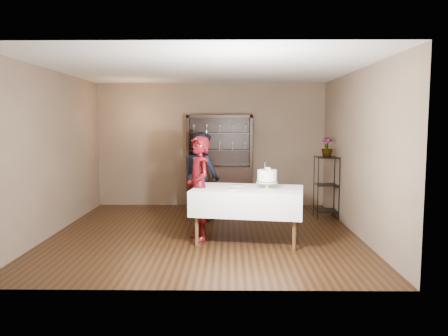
# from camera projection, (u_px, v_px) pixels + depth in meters

# --- Properties ---
(floor) EXTENTS (5.00, 5.00, 0.00)m
(floor) POSITION_uv_depth(u_px,v_px,m) (205.00, 233.00, 7.31)
(floor) COLOR black
(floor) RESTS_ON ground
(ceiling) EXTENTS (5.00, 5.00, 0.00)m
(ceiling) POSITION_uv_depth(u_px,v_px,m) (204.00, 69.00, 7.02)
(ceiling) COLOR silver
(ceiling) RESTS_ON back_wall
(back_wall) EXTENTS (5.00, 0.02, 2.70)m
(back_wall) POSITION_uv_depth(u_px,v_px,m) (211.00, 145.00, 9.65)
(back_wall) COLOR brown
(back_wall) RESTS_ON floor
(wall_left) EXTENTS (0.02, 5.00, 2.70)m
(wall_left) POSITION_uv_depth(u_px,v_px,m) (53.00, 153.00, 7.19)
(wall_left) COLOR brown
(wall_left) RESTS_ON floor
(wall_right) EXTENTS (0.02, 5.00, 2.70)m
(wall_right) POSITION_uv_depth(u_px,v_px,m) (357.00, 153.00, 7.14)
(wall_right) COLOR brown
(wall_right) RESTS_ON floor
(china_hutch) EXTENTS (1.40, 0.48, 2.00)m
(china_hutch) POSITION_uv_depth(u_px,v_px,m) (220.00, 177.00, 9.47)
(china_hutch) COLOR black
(china_hutch) RESTS_ON floor
(plant_etagere) EXTENTS (0.42, 0.42, 1.20)m
(plant_etagere) POSITION_uv_depth(u_px,v_px,m) (326.00, 185.00, 8.40)
(plant_etagere) COLOR black
(plant_etagere) RESTS_ON floor
(cake_table) EXTENTS (1.82, 1.29, 0.84)m
(cake_table) POSITION_uv_depth(u_px,v_px,m) (248.00, 201.00, 6.76)
(cake_table) COLOR silver
(cake_table) RESTS_ON floor
(woman) EXTENTS (0.59, 0.70, 1.64)m
(woman) POSITION_uv_depth(u_px,v_px,m) (199.00, 188.00, 6.84)
(woman) COLOR #32040A
(woman) RESTS_ON floor
(man) EXTENTS (0.97, 1.02, 1.67)m
(man) POSITION_uv_depth(u_px,v_px,m) (202.00, 176.00, 8.34)
(man) COLOR black
(man) RESTS_ON floor
(cake) EXTENTS (0.35, 0.35, 0.46)m
(cake) POSITION_uv_depth(u_px,v_px,m) (267.00, 177.00, 6.66)
(cake) COLOR silver
(cake) RESTS_ON cake_table
(plate_near) EXTENTS (0.22, 0.22, 0.01)m
(plate_near) POSITION_uv_depth(u_px,v_px,m) (232.00, 189.00, 6.57)
(plate_near) COLOR silver
(plate_near) RESTS_ON cake_table
(plate_far) EXTENTS (0.24, 0.24, 0.01)m
(plate_far) POSITION_uv_depth(u_px,v_px,m) (238.00, 185.00, 6.98)
(plate_far) COLOR silver
(plate_far) RESTS_ON cake_table
(potted_plant) EXTENTS (0.21, 0.21, 0.37)m
(potted_plant) POSITION_uv_depth(u_px,v_px,m) (327.00, 147.00, 8.35)
(potted_plant) COLOR #466630
(potted_plant) RESTS_ON plant_etagere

